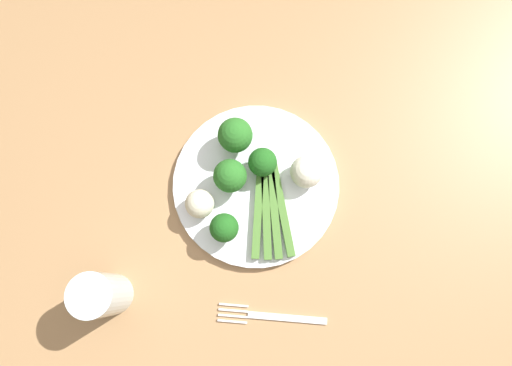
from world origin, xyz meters
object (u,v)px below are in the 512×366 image
(dining_table, at_px, (289,223))
(broccoli_outer_edge, at_px, (224,228))
(asparagus_bundle, at_px, (270,211))
(fork, at_px, (270,316))
(broccoli_left, at_px, (230,176))
(cauliflower_front_left, at_px, (200,204))
(plate, at_px, (256,185))
(water_glass, at_px, (102,295))
(broccoli_near_center, at_px, (263,162))
(cauliflower_edge, at_px, (306,172))
(broccoli_back_right, at_px, (235,135))

(dining_table, distance_m, broccoli_outer_edge, 0.18)
(asparagus_bundle, height_order, fork, asparagus_bundle)
(broccoli_left, bearing_deg, cauliflower_front_left, 125.59)
(asparagus_bundle, bearing_deg, plate, -156.95)
(dining_table, xyz_separation_m, water_glass, (-0.10, 0.29, 0.15))
(broccoli_outer_edge, bearing_deg, asparagus_bundle, -72.27)
(asparagus_bundle, xyz_separation_m, broccoli_near_center, (0.07, 0.01, 0.03))
(dining_table, distance_m, cauliflower_edge, 0.15)
(broccoli_back_right, xyz_separation_m, broccoli_left, (-0.06, 0.01, -0.00))
(broccoli_near_center, bearing_deg, cauliflower_front_left, 118.00)
(broccoli_outer_edge, distance_m, fork, 0.15)
(broccoli_left, relative_size, water_glass, 0.57)
(cauliflower_front_left, bearing_deg, broccoli_near_center, -62.00)
(broccoli_near_center, distance_m, broccoli_back_right, 0.06)
(broccoli_near_center, relative_size, cauliflower_front_left, 1.23)
(cauliflower_front_left, bearing_deg, broccoli_left, -54.41)
(broccoli_back_right, bearing_deg, water_glass, 136.61)
(broccoli_near_center, relative_size, fork, 0.33)
(broccoli_near_center, xyz_separation_m, water_glass, (-0.18, 0.25, 0.01))
(broccoli_outer_edge, xyz_separation_m, broccoli_left, (0.08, -0.02, 0.01))
(asparagus_bundle, bearing_deg, broccoli_left, -131.53)
(broccoli_near_center, xyz_separation_m, broccoli_outer_edge, (-0.09, 0.07, -0.00))
(water_glass, bearing_deg, cauliflower_edge, -63.43)
(broccoli_left, height_order, water_glass, water_glass)
(water_glass, bearing_deg, fork, -102.91)
(broccoli_outer_edge, distance_m, water_glass, 0.20)
(broccoli_near_center, bearing_deg, broccoli_left, 109.41)
(cauliflower_edge, bearing_deg, plate, 94.45)
(dining_table, distance_m, broccoli_back_right, 0.21)
(water_glass, bearing_deg, broccoli_back_right, -43.39)
(broccoli_left, xyz_separation_m, cauliflower_front_left, (-0.04, 0.05, -0.01))
(broccoli_near_center, bearing_deg, plate, 153.95)
(asparagus_bundle, distance_m, broccoli_near_center, 0.08)
(broccoli_left, height_order, fork, broccoli_left)
(broccoli_outer_edge, xyz_separation_m, cauliflower_front_left, (0.04, 0.03, -0.01))
(cauliflower_front_left, relative_size, fork, 0.27)
(asparagus_bundle, bearing_deg, dining_table, 81.36)
(water_glass, bearing_deg, broccoli_near_center, -54.53)
(asparagus_bundle, distance_m, water_glass, 0.27)
(broccoli_back_right, height_order, cauliflower_edge, broccoli_back_right)
(water_glass, bearing_deg, broccoli_outer_edge, -65.84)
(broccoli_outer_edge, height_order, broccoli_left, broccoli_left)
(broccoli_near_center, relative_size, cauliflower_edge, 1.09)
(plate, relative_size, asparagus_bundle, 1.76)
(fork, bearing_deg, water_glass, -2.95)
(broccoli_back_right, distance_m, cauliflower_front_left, 0.12)
(plate, height_order, cauliflower_front_left, cauliflower_front_left)
(asparagus_bundle, distance_m, broccoli_outer_edge, 0.08)
(fork, bearing_deg, cauliflower_edge, -99.67)
(cauliflower_edge, bearing_deg, dining_table, 158.30)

